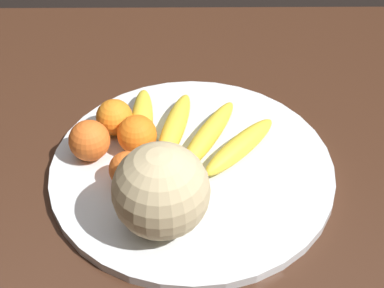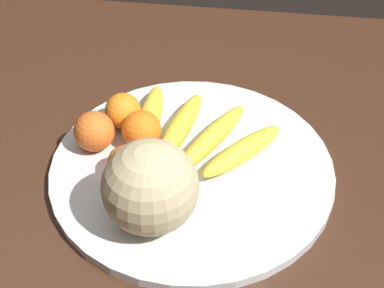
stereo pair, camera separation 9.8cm
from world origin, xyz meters
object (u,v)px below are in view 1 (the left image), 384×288
(fruit_bowl, at_px, (192,170))
(orange_back_left, at_px, (114,117))
(melon, at_px, (161,191))
(orange_front_right, at_px, (89,142))
(orange_front_left, at_px, (127,169))
(kitchen_table, at_px, (175,198))
(banana_bunch, at_px, (189,133))
(produce_tag, at_px, (135,168))
(orange_mid_center, at_px, (137,135))

(fruit_bowl, bearing_deg, orange_back_left, 145.57)
(melon, bearing_deg, orange_front_right, 130.34)
(melon, xyz_separation_m, orange_front_left, (-0.06, 0.08, -0.04))
(fruit_bowl, bearing_deg, kitchen_table, 135.89)
(kitchen_table, height_order, melon, melon)
(banana_bunch, distance_m, orange_front_left, 0.13)
(banana_bunch, bearing_deg, kitchen_table, 164.41)
(melon, bearing_deg, fruit_bowl, 69.38)
(orange_back_left, bearing_deg, kitchen_table, -31.09)
(kitchen_table, relative_size, orange_back_left, 27.50)
(orange_front_left, distance_m, orange_back_left, 0.12)
(melon, bearing_deg, orange_back_left, 112.46)
(fruit_bowl, xyz_separation_m, produce_tag, (-0.09, -0.00, 0.01))
(melon, distance_m, orange_front_left, 0.11)
(banana_bunch, relative_size, orange_front_left, 4.42)
(orange_front_right, bearing_deg, produce_tag, -20.15)
(banana_bunch, bearing_deg, orange_front_left, 155.11)
(produce_tag, bearing_deg, orange_mid_center, 47.96)
(kitchen_table, height_order, orange_back_left, orange_back_left)
(banana_bunch, relative_size, orange_front_right, 3.74)
(kitchen_table, distance_m, orange_back_left, 0.18)
(orange_back_left, bearing_deg, produce_tag, -67.51)
(orange_front_right, bearing_deg, orange_mid_center, 14.20)
(kitchen_table, relative_size, banana_bunch, 6.77)
(kitchen_table, distance_m, banana_bunch, 0.13)
(orange_front_left, xyz_separation_m, orange_back_left, (-0.03, 0.12, 0.00))
(orange_front_right, bearing_deg, fruit_bowl, -8.29)
(orange_mid_center, relative_size, orange_back_left, 1.05)
(orange_front_left, distance_m, produce_tag, 0.04)
(orange_front_left, height_order, orange_front_right, orange_front_right)
(kitchen_table, height_order, orange_front_right, orange_front_right)
(banana_bunch, xyz_separation_m, orange_front_left, (-0.09, -0.09, 0.01))
(fruit_bowl, height_order, produce_tag, produce_tag)
(orange_front_right, xyz_separation_m, orange_back_left, (0.03, 0.06, -0.00))
(orange_mid_center, bearing_deg, orange_back_left, 131.63)
(orange_front_right, distance_m, orange_mid_center, 0.08)
(melon, relative_size, orange_front_right, 2.08)
(kitchen_table, xyz_separation_m, fruit_bowl, (0.03, -0.03, 0.09))
(banana_bunch, xyz_separation_m, orange_front_right, (-0.16, -0.04, 0.01))
(fruit_bowl, xyz_separation_m, orange_front_left, (-0.10, -0.03, 0.04))
(kitchen_table, distance_m, produce_tag, 0.12)
(banana_bunch, height_order, produce_tag, banana_bunch)
(produce_tag, bearing_deg, orange_back_left, 73.87)
(fruit_bowl, height_order, orange_back_left, orange_back_left)
(orange_front_left, relative_size, orange_back_left, 0.92)
(orange_front_left, bearing_deg, orange_back_left, 103.52)
(banana_bunch, bearing_deg, orange_back_left, 98.02)
(banana_bunch, bearing_deg, orange_mid_center, 122.74)
(orange_mid_center, relative_size, produce_tag, 0.83)
(kitchen_table, height_order, fruit_bowl, fruit_bowl)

